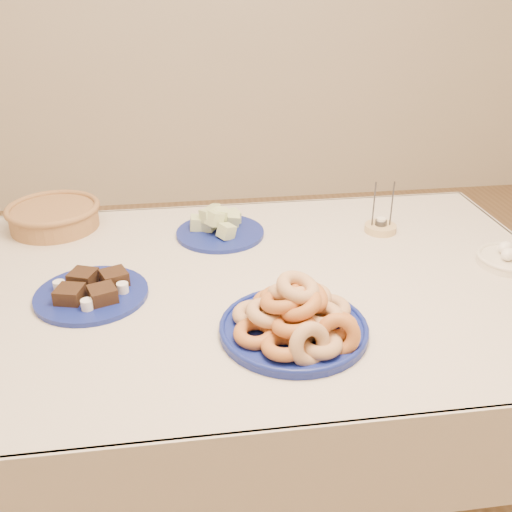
{
  "coord_description": "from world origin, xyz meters",
  "views": [
    {
      "loc": [
        -0.18,
        -1.32,
        1.51
      ],
      "look_at": [
        0.0,
        -0.05,
        0.85
      ],
      "focal_mm": 40.0,
      "sensor_mm": 36.0,
      "label": 1
    }
  ],
  "objects_px": {
    "dining_table": "(253,314)",
    "candle_holder": "(380,227)",
    "donut_platter": "(296,319)",
    "wicker_basket": "(54,215)",
    "melon_plate": "(219,227)",
    "brownie_plate": "(92,292)",
    "egg_bowl": "(510,258)"
  },
  "relations": [
    {
      "from": "wicker_basket",
      "to": "egg_bowl",
      "type": "height_order",
      "value": "wicker_basket"
    },
    {
      "from": "dining_table",
      "to": "donut_platter",
      "type": "relative_size",
      "value": 4.14
    },
    {
      "from": "candle_holder",
      "to": "melon_plate",
      "type": "bearing_deg",
      "value": 174.04
    },
    {
      "from": "brownie_plate",
      "to": "wicker_basket",
      "type": "distance_m",
      "value": 0.49
    },
    {
      "from": "wicker_basket",
      "to": "egg_bowl",
      "type": "relative_size",
      "value": 1.51
    },
    {
      "from": "melon_plate",
      "to": "candle_holder",
      "type": "bearing_deg",
      "value": -5.96
    },
    {
      "from": "candle_holder",
      "to": "egg_bowl",
      "type": "distance_m",
      "value": 0.39
    },
    {
      "from": "candle_holder",
      "to": "egg_bowl",
      "type": "xyz_separation_m",
      "value": [
        0.29,
        -0.26,
        0.0
      ]
    },
    {
      "from": "donut_platter",
      "to": "candle_holder",
      "type": "relative_size",
      "value": 2.48
    },
    {
      "from": "candle_holder",
      "to": "egg_bowl",
      "type": "relative_size",
      "value": 0.71
    },
    {
      "from": "melon_plate",
      "to": "brownie_plate",
      "type": "relative_size",
      "value": 1.18
    },
    {
      "from": "melon_plate",
      "to": "wicker_basket",
      "type": "bearing_deg",
      "value": 166.56
    },
    {
      "from": "dining_table",
      "to": "candle_holder",
      "type": "height_order",
      "value": "candle_holder"
    },
    {
      "from": "dining_table",
      "to": "melon_plate",
      "type": "distance_m",
      "value": 0.34
    },
    {
      "from": "wicker_basket",
      "to": "brownie_plate",
      "type": "bearing_deg",
      "value": -70.07
    },
    {
      "from": "melon_plate",
      "to": "dining_table",
      "type": "bearing_deg",
      "value": -77.85
    },
    {
      "from": "brownie_plate",
      "to": "dining_table",
      "type": "bearing_deg",
      "value": 3.48
    },
    {
      "from": "dining_table",
      "to": "donut_platter",
      "type": "bearing_deg",
      "value": -76.56
    },
    {
      "from": "dining_table",
      "to": "candle_holder",
      "type": "distance_m",
      "value": 0.52
    },
    {
      "from": "donut_platter",
      "to": "dining_table",
      "type": "bearing_deg",
      "value": 103.44
    },
    {
      "from": "donut_platter",
      "to": "egg_bowl",
      "type": "relative_size",
      "value": 1.76
    },
    {
      "from": "donut_platter",
      "to": "candle_holder",
      "type": "distance_m",
      "value": 0.64
    },
    {
      "from": "dining_table",
      "to": "wicker_basket",
      "type": "distance_m",
      "value": 0.74
    },
    {
      "from": "donut_platter",
      "to": "wicker_basket",
      "type": "height_order",
      "value": "donut_platter"
    },
    {
      "from": "wicker_basket",
      "to": "egg_bowl",
      "type": "bearing_deg",
      "value": -18.56
    },
    {
      "from": "dining_table",
      "to": "candle_holder",
      "type": "xyz_separation_m",
      "value": [
        0.44,
        0.26,
        0.12
      ]
    },
    {
      "from": "brownie_plate",
      "to": "egg_bowl",
      "type": "distance_m",
      "value": 1.15
    },
    {
      "from": "dining_table",
      "to": "egg_bowl",
      "type": "height_order",
      "value": "egg_bowl"
    },
    {
      "from": "wicker_basket",
      "to": "candle_holder",
      "type": "bearing_deg",
      "value": -9.78
    },
    {
      "from": "egg_bowl",
      "to": "dining_table",
      "type": "bearing_deg",
      "value": 179.41
    },
    {
      "from": "melon_plate",
      "to": "candle_holder",
      "type": "xyz_separation_m",
      "value": [
        0.51,
        -0.05,
        -0.01
      ]
    },
    {
      "from": "dining_table",
      "to": "melon_plate",
      "type": "relative_size",
      "value": 5.01
    }
  ]
}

